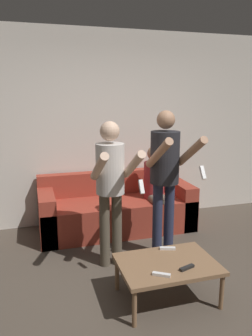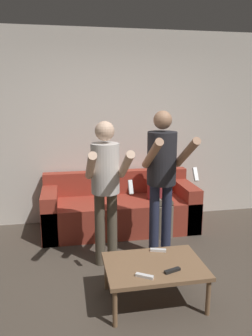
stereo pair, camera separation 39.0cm
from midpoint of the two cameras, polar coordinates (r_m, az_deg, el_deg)
The scene contains 10 objects.
ground_plane at distance 3.13m, azimuth 8.75°, elevation -23.10°, with size 14.00×14.00×0.00m, color #4C4238.
wall_back at distance 4.72m, azimuth 0.35°, elevation 6.91°, with size 6.40×0.06×2.70m.
couch at distance 4.55m, azimuth 1.34°, elevation -7.28°, with size 2.06×0.80×0.76m.
person_standing_left at distance 3.39m, azimuth -0.28°, elevation -2.09°, with size 0.42×0.70×1.57m.
person_standing_right at distance 3.53m, azimuth 9.47°, elevation -0.43°, with size 0.43×0.71×1.66m.
person_seated at distance 4.42m, azimuth 8.38°, elevation -3.17°, with size 0.28×0.52×1.15m.
coffee_table at distance 3.05m, azimuth 8.78°, elevation -16.90°, with size 0.87×0.62×0.36m.
remote_near at distance 2.83m, azimuth 7.40°, elevation -18.26°, with size 0.15×0.11×0.02m.
remote_mid at distance 2.94m, azimuth 12.02°, elevation -17.16°, with size 0.15×0.08×0.02m.
remote_far at distance 3.25m, azimuth 9.18°, elevation -14.01°, with size 0.15×0.08×0.02m.
Camera 2 is at (-0.70, -2.43, 1.83)m, focal length 35.00 mm.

